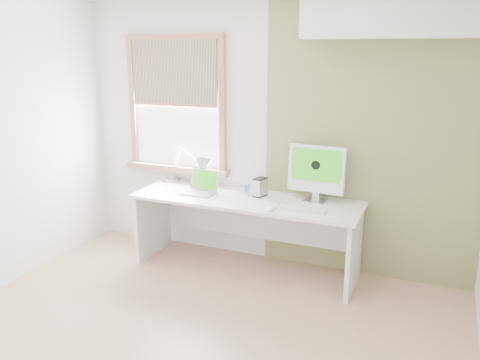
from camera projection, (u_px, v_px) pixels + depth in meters
The scene contains 12 objects.
room at pixel (180, 174), 3.30m from camera, with size 4.04×3.54×2.64m.
accent_wall at pixel (371, 141), 4.48m from camera, with size 2.00×0.02×2.60m, color olive.
soffit at pixel (402, 11), 3.97m from camera, with size 1.60×0.40×0.42m, color white.
window at pixel (176, 105), 5.13m from camera, with size 1.20×0.14×1.42m.
desk at pixel (248, 216), 4.81m from camera, with size 2.20×0.70×0.73m.
desk_lamp at pixel (196, 168), 5.04m from camera, with size 0.66×0.39×0.39m.
laptop at pixel (201, 187), 4.88m from camera, with size 0.34×0.28×0.22m.
phone_dock at pixel (247, 192), 4.79m from camera, with size 0.07×0.07×0.13m.
external_drive at pixel (260, 187), 4.75m from camera, with size 0.12×0.16×0.18m.
imac at pixel (317, 170), 4.56m from camera, with size 0.54×0.19×0.52m.
keyboard at pixel (301, 209), 4.36m from camera, with size 0.45×0.13×0.02m.
mouse at pixel (271, 208), 4.35m from camera, with size 0.07×0.11×0.03m, color white.
Camera 1 is at (1.60, -2.79, 2.11)m, focal length 36.95 mm.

